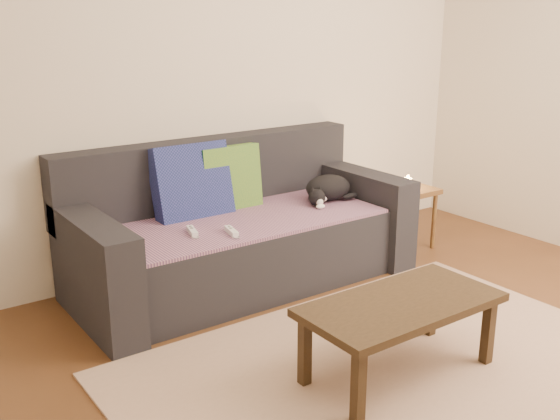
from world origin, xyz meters
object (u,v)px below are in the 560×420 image
(sofa, at_px, (239,234))
(wii_remote_b, at_px, (231,231))
(wii_remote_a, at_px, (192,231))
(coffee_table, at_px, (401,310))
(cat, at_px, (327,189))
(side_table, at_px, (407,198))

(sofa, distance_m, wii_remote_b, 0.41)
(wii_remote_a, relative_size, coffee_table, 0.16)
(sofa, relative_size, cat, 5.33)
(wii_remote_b, xyz_separation_m, coffee_table, (0.23, -1.10, -0.13))
(sofa, xyz_separation_m, side_table, (1.32, -0.16, 0.06))
(wii_remote_a, bearing_deg, cat, -69.35)
(sofa, bearing_deg, wii_remote_b, -127.96)
(cat, bearing_deg, sofa, -178.15)
(wii_remote_b, relative_size, coffee_table, 0.16)
(cat, height_order, wii_remote_b, cat)
(cat, distance_m, coffee_table, 1.48)
(cat, height_order, coffee_table, cat)
(wii_remote_b, bearing_deg, coffee_table, -155.86)
(wii_remote_b, distance_m, coffee_table, 1.13)
(sofa, xyz_separation_m, cat, (0.65, -0.07, 0.21))
(sofa, bearing_deg, wii_remote_a, -157.71)
(wii_remote_a, relative_size, wii_remote_b, 1.00)
(sofa, xyz_separation_m, wii_remote_a, (-0.41, -0.17, 0.15))
(cat, xyz_separation_m, wii_remote_a, (-1.06, -0.10, -0.07))
(cat, height_order, side_table, cat)
(cat, relative_size, coffee_table, 0.42)
(sofa, relative_size, coffee_table, 2.23)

